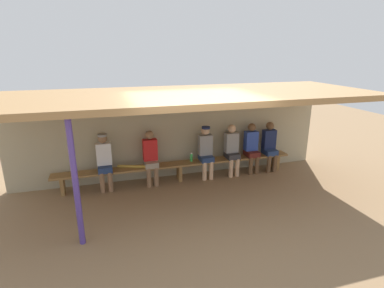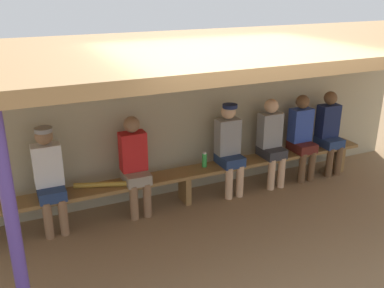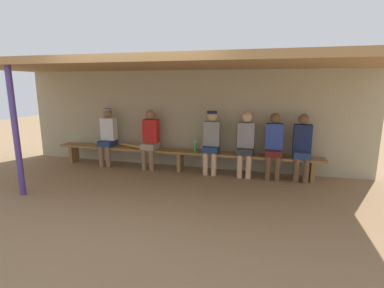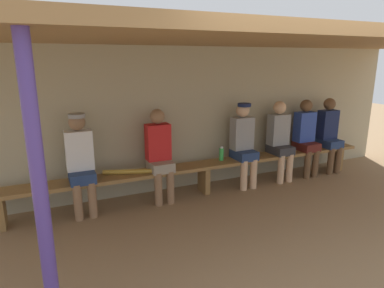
{
  "view_description": "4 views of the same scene",
  "coord_description": "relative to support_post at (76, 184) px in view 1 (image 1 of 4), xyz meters",
  "views": [
    {
      "loc": [
        -1.7,
        -5.37,
        3.17
      ],
      "look_at": [
        0.25,
        1.25,
        1.03
      ],
      "focal_mm": 28.44,
      "sensor_mm": 36.0,
      "label": 1
    },
    {
      "loc": [
        -2.18,
        -3.5,
        2.94
      ],
      "look_at": [
        -0.01,
        1.27,
        0.97
      ],
      "focal_mm": 40.55,
      "sensor_mm": 36.0,
      "label": 2
    },
    {
      "loc": [
        1.87,
        -4.42,
        1.91
      ],
      "look_at": [
        0.4,
        1.05,
        0.73
      ],
      "focal_mm": 27.09,
      "sensor_mm": 36.0,
      "label": 3
    },
    {
      "loc": [
        -2.16,
        -2.82,
        2.01
      ],
      "look_at": [
        -0.35,
        1.22,
        0.88
      ],
      "focal_mm": 31.31,
      "sensor_mm": 36.0,
      "label": 4
    }
  ],
  "objects": [
    {
      "name": "player_leftmost",
      "position": [
        1.53,
        2.1,
        -0.37
      ],
      "size": [
        0.34,
        0.42,
        1.34
      ],
      "color": "gray",
      "rests_on": "ground"
    },
    {
      "name": "player_in_white",
      "position": [
        4.76,
        2.1,
        -0.37
      ],
      "size": [
        0.34,
        0.42,
        1.34
      ],
      "color": "navy",
      "rests_on": "ground"
    },
    {
      "name": "player_rightmost",
      "position": [
        0.45,
        2.1,
        -0.35
      ],
      "size": [
        0.34,
        0.42,
        1.34
      ],
      "color": "navy",
      "rests_on": "ground"
    },
    {
      "name": "ground_plane",
      "position": [
        2.24,
        0.55,
        -1.1
      ],
      "size": [
        24.0,
        24.0,
        0.0
      ],
      "primitive_type": "plane",
      "color": "#8C6D4C"
    },
    {
      "name": "water_bottle_green",
      "position": [
        2.56,
        2.15,
        -0.54
      ],
      "size": [
        0.07,
        0.07,
        0.22
      ],
      "color": "green",
      "rests_on": "bench"
    },
    {
      "name": "baseball_bat",
      "position": [
        1.1,
        2.1,
        -0.61
      ],
      "size": [
        0.74,
        0.31,
        0.07
      ],
      "primitive_type": "cylinder",
      "rotation": [
        0.0,
        1.57,
        -0.33
      ],
      "color": "#B28C33",
      "rests_on": "bench"
    },
    {
      "name": "back_wall",
      "position": [
        2.24,
        2.55,
        0.0
      ],
      "size": [
        8.0,
        0.2,
        2.2
      ],
      "primitive_type": "cube",
      "color": "tan",
      "rests_on": "ground"
    },
    {
      "name": "player_in_red",
      "position": [
        2.94,
        2.1,
        -0.35
      ],
      "size": [
        0.34,
        0.42,
        1.34
      ],
      "color": "navy",
      "rests_on": "ground"
    },
    {
      "name": "player_in_blue",
      "position": [
        4.22,
        2.1,
        -0.37
      ],
      "size": [
        0.34,
        0.42,
        1.34
      ],
      "color": "#591E19",
      "rests_on": "ground"
    },
    {
      "name": "player_middle",
      "position": [
        3.66,
        2.1,
        -0.37
      ],
      "size": [
        0.34,
        0.42,
        1.34
      ],
      "color": "#333338",
      "rests_on": "ground"
    },
    {
      "name": "bench",
      "position": [
        2.24,
        2.1,
        -0.71
      ],
      "size": [
        6.0,
        0.36,
        0.46
      ],
      "color": "olive",
      "rests_on": "ground"
    },
    {
      "name": "support_post",
      "position": [
        0.0,
        0.0,
        0.0
      ],
      "size": [
        0.1,
        0.1,
        2.2
      ],
      "primitive_type": "cylinder",
      "color": "#4C388C",
      "rests_on": "ground"
    },
    {
      "name": "dugout_roof",
      "position": [
        2.24,
        1.25,
        1.16
      ],
      "size": [
        8.0,
        2.8,
        0.12
      ],
      "primitive_type": "cube",
      "color": "#9E7547",
      "rests_on": "back_wall"
    }
  ]
}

